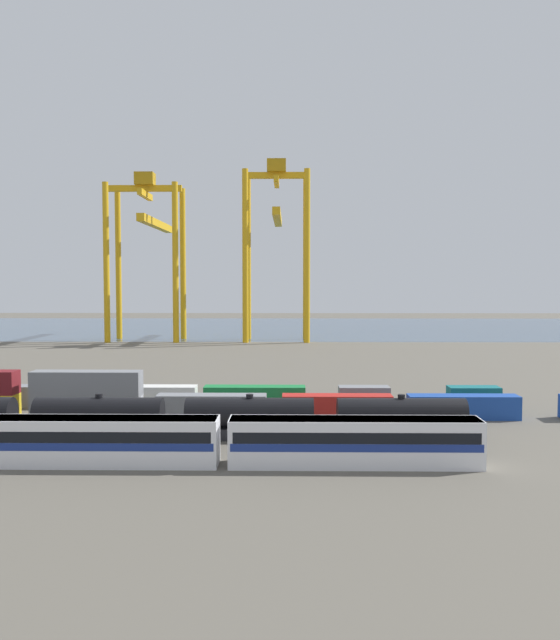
# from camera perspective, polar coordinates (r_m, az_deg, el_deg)

# --- Properties ---
(ground_plane) EXTENTS (420.00, 420.00, 0.00)m
(ground_plane) POSITION_cam_1_polar(r_m,az_deg,el_deg) (113.90, -7.78, -4.28)
(ground_plane) COLOR #5B564C
(harbour_water) EXTENTS (400.00, 110.00, 0.01)m
(harbour_water) POSITION_cam_1_polar(r_m,az_deg,el_deg) (219.20, -3.62, -0.63)
(harbour_water) COLOR #384C60
(harbour_water) RESTS_ON ground_plane
(passenger_train) EXTENTS (63.37, 3.14, 3.90)m
(passenger_train) POSITION_cam_1_polar(r_m,az_deg,el_deg) (55.91, -16.16, -10.06)
(passenger_train) COLOR silver
(passenger_train) RESTS_ON ground_plane
(freight_tank_row) EXTENTS (55.78, 2.84, 4.30)m
(freight_tank_row) POSITION_cam_1_polar(r_m,az_deg,el_deg) (63.48, -9.32, -8.49)
(freight_tank_row) COLOR #232326
(freight_tank_row) RESTS_ON ground_plane
(shipping_container_3) EXTENTS (12.10, 2.44, 2.60)m
(shipping_container_3) POSITION_cam_1_polar(r_m,az_deg,el_deg) (75.33, -16.69, -7.28)
(shipping_container_3) COLOR slate
(shipping_container_3) RESTS_ON ground_plane
(shipping_container_4) EXTENTS (12.10, 2.44, 2.60)m
(shipping_container_4) POSITION_cam_1_polar(r_m,az_deg,el_deg) (74.91, -16.72, -5.32)
(shipping_container_4) COLOR slate
(shipping_container_4) RESTS_ON shipping_container_3
(shipping_container_5) EXTENTS (12.10, 2.44, 2.60)m
(shipping_container_5) POSITION_cam_1_polar(r_m,az_deg,el_deg) (72.41, -6.06, -7.58)
(shipping_container_5) COLOR slate
(shipping_container_5) RESTS_ON ground_plane
(shipping_container_6) EXTENTS (12.10, 2.44, 2.60)m
(shipping_container_6) POSITION_cam_1_polar(r_m,az_deg,el_deg) (72.09, 5.06, -7.63)
(shipping_container_6) COLOR #AD211C
(shipping_container_6) RESTS_ON ground_plane
(shipping_container_7) EXTENTS (12.10, 2.44, 2.60)m
(shipping_container_7) POSITION_cam_1_polar(r_m,az_deg,el_deg) (74.41, 15.87, -7.40)
(shipping_container_7) COLOR #1C4299
(shipping_container_7) RESTS_ON ground_plane
(shipping_container_10) EXTENTS (6.04, 2.44, 2.60)m
(shipping_container_10) POSITION_cam_1_polar(r_m,az_deg,el_deg) (83.43, -20.60, -6.33)
(shipping_container_10) COLOR slate
(shipping_container_10) RESTS_ON ground_plane
(shipping_container_11) EXTENTS (12.10, 2.44, 2.60)m
(shipping_container_11) POSITION_cam_1_polar(r_m,az_deg,el_deg) (79.62, -11.75, -6.64)
(shipping_container_11) COLOR silver
(shipping_container_11) RESTS_ON ground_plane
(shipping_container_12) EXTENTS (12.10, 2.44, 2.60)m
(shipping_container_12) POSITION_cam_1_polar(r_m,az_deg,el_deg) (77.84, -2.24, -6.80)
(shipping_container_12) COLOR #197538
(shipping_container_12) RESTS_ON ground_plane
(shipping_container_13) EXTENTS (6.04, 2.44, 2.60)m
(shipping_container_13) POSITION_cam_1_polar(r_m,az_deg,el_deg) (78.25, 7.43, -6.78)
(shipping_container_13) COLOR slate
(shipping_container_13) RESTS_ON ground_plane
(shipping_container_14) EXTENTS (6.04, 2.44, 2.60)m
(shipping_container_14) POSITION_cam_1_polar(r_m,az_deg,el_deg) (80.79, 16.74, -6.57)
(shipping_container_14) COLOR #146066
(shipping_container_14) RESTS_ON ground_plane
(gantry_crane_west) EXTENTS (18.92, 39.40, 43.23)m
(gantry_crane_west) POSITION_cam_1_polar(r_m,az_deg,el_deg) (174.35, -11.55, 7.06)
(gantry_crane_west) COLOR gold
(gantry_crane_west) RESTS_ON ground_plane
(gantry_crane_central) EXTENTS (17.00, 35.96, 46.46)m
(gantry_crane_central) POSITION_cam_1_polar(r_m,az_deg,el_deg) (169.86, -0.29, 7.70)
(gantry_crane_central) COLOR gold
(gantry_crane_central) RESTS_ON ground_plane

